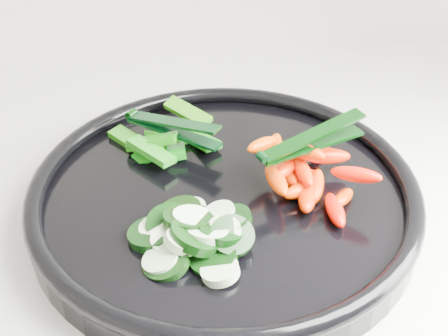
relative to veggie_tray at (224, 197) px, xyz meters
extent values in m
cylinder|color=black|center=(0.00, 0.00, -0.01)|extent=(0.38, 0.38, 0.02)
torus|color=black|center=(0.00, 0.00, 0.01)|extent=(0.38, 0.38, 0.02)
cylinder|color=black|center=(-0.06, -0.09, 0.01)|extent=(0.06, 0.06, 0.03)
cylinder|color=#CAE9BB|center=(-0.06, -0.09, 0.01)|extent=(0.04, 0.04, 0.02)
cylinder|color=black|center=(-0.05, -0.05, 0.01)|extent=(0.05, 0.05, 0.03)
cylinder|color=#E2FBC9|center=(-0.06, -0.07, 0.01)|extent=(0.04, 0.04, 0.02)
cylinder|color=black|center=(-0.02, -0.09, 0.01)|extent=(0.06, 0.06, 0.02)
cylinder|color=#CDEEBE|center=(-0.02, -0.11, 0.01)|extent=(0.04, 0.04, 0.02)
cylinder|color=black|center=(-0.04, -0.03, 0.01)|extent=(0.06, 0.06, 0.02)
cylinder|color=#D9F4C3|center=(-0.04, -0.03, 0.01)|extent=(0.05, 0.05, 0.02)
cylinder|color=black|center=(-0.07, -0.05, 0.01)|extent=(0.06, 0.06, 0.02)
cylinder|color=#DDF4C3|center=(-0.06, -0.05, 0.01)|extent=(0.05, 0.05, 0.01)
cylinder|color=black|center=(-0.05, -0.07, 0.01)|extent=(0.05, 0.06, 0.03)
cylinder|color=beige|center=(-0.06, -0.06, 0.01)|extent=(0.03, 0.03, 0.02)
cylinder|color=black|center=(-0.04, -0.05, 0.02)|extent=(0.06, 0.06, 0.02)
cylinder|color=#E2F8C7|center=(-0.03, -0.05, 0.02)|extent=(0.05, 0.05, 0.02)
cylinder|color=black|center=(-0.03, -0.07, 0.02)|extent=(0.05, 0.05, 0.03)
cylinder|color=#CFF2C1|center=(-0.05, -0.08, 0.02)|extent=(0.03, 0.04, 0.02)
cylinder|color=black|center=(0.00, -0.08, 0.02)|extent=(0.05, 0.05, 0.03)
cylinder|color=beige|center=(-0.01, -0.07, 0.02)|extent=(0.04, 0.04, 0.02)
cylinder|color=black|center=(0.00, -0.06, 0.02)|extent=(0.04, 0.04, 0.02)
cylinder|color=beige|center=(-0.01, -0.05, 0.02)|extent=(0.03, 0.03, 0.02)
cylinder|color=black|center=(-0.01, -0.07, 0.02)|extent=(0.06, 0.06, 0.02)
cylinder|color=beige|center=(-0.02, -0.07, 0.02)|extent=(0.04, 0.04, 0.02)
ellipsoid|color=#FA5D00|center=(0.09, -0.01, 0.01)|extent=(0.03, 0.05, 0.02)
ellipsoid|color=#F85500|center=(0.07, -0.01, 0.01)|extent=(0.05, 0.04, 0.02)
ellipsoid|color=#FF1000|center=(0.10, -0.05, 0.01)|extent=(0.02, 0.05, 0.02)
ellipsoid|color=red|center=(0.06, 0.01, 0.01)|extent=(0.03, 0.05, 0.03)
ellipsoid|color=#EC4000|center=(0.11, -0.03, 0.01)|extent=(0.03, 0.04, 0.02)
ellipsoid|color=#FF4A00|center=(0.06, 0.02, 0.01)|extent=(0.02, 0.05, 0.02)
ellipsoid|color=#EF2000|center=(0.07, -0.03, 0.01)|extent=(0.03, 0.05, 0.02)
ellipsoid|color=#FF1100|center=(0.08, 0.01, 0.01)|extent=(0.05, 0.02, 0.02)
ellipsoid|color=#EB0C00|center=(0.11, 0.07, 0.01)|extent=(0.02, 0.04, 0.02)
ellipsoid|color=#F25900|center=(0.06, 0.06, 0.01)|extent=(0.03, 0.05, 0.02)
ellipsoid|color=#F06200|center=(0.05, -0.01, 0.03)|extent=(0.02, 0.05, 0.02)
ellipsoid|color=#FF6300|center=(0.10, 0.04, 0.03)|extent=(0.04, 0.05, 0.03)
ellipsoid|color=red|center=(0.06, 0.00, 0.03)|extent=(0.04, 0.04, 0.02)
ellipsoid|color=#FC0D00|center=(0.07, 0.00, 0.03)|extent=(0.02, 0.05, 0.02)
ellipsoid|color=#F82D00|center=(0.07, 0.02, 0.03)|extent=(0.04, 0.04, 0.02)
ellipsoid|color=#FF0E00|center=(0.10, 0.02, 0.03)|extent=(0.05, 0.02, 0.02)
ellipsoid|color=#E23000|center=(0.08, 0.01, 0.04)|extent=(0.05, 0.05, 0.03)
ellipsoid|color=#E43900|center=(0.04, 0.02, 0.04)|extent=(0.04, 0.03, 0.02)
ellipsoid|color=#E74200|center=(0.09, 0.01, 0.04)|extent=(0.05, 0.03, 0.02)
ellipsoid|color=#FF1100|center=(0.12, -0.03, 0.04)|extent=(0.05, 0.04, 0.02)
cube|color=#0A6A0E|center=(-0.04, 0.08, 0.01)|extent=(0.02, 0.06, 0.02)
cube|color=#186709|center=(-0.05, 0.09, 0.01)|extent=(0.05, 0.03, 0.02)
cube|color=#0A6B0D|center=(-0.01, 0.09, 0.01)|extent=(0.04, 0.06, 0.02)
cube|color=#09650F|center=(-0.05, 0.08, 0.01)|extent=(0.07, 0.06, 0.03)
cube|color=#156E0A|center=(-0.09, 0.10, 0.01)|extent=(0.05, 0.05, 0.01)
cube|color=#166709|center=(-0.06, 0.09, 0.01)|extent=(0.02, 0.06, 0.03)
cube|color=#23740B|center=(-0.07, 0.08, 0.02)|extent=(0.06, 0.03, 0.02)
cube|color=#0B7412|center=(-0.07, 0.06, 0.02)|extent=(0.05, 0.06, 0.01)
cube|color=#22710A|center=(-0.02, 0.13, 0.02)|extent=(0.05, 0.05, 0.02)
cylinder|color=black|center=(0.03, -0.01, 0.05)|extent=(0.01, 0.01, 0.01)
cube|color=black|center=(0.08, 0.01, 0.05)|extent=(0.11, 0.06, 0.00)
cube|color=black|center=(0.08, 0.01, 0.06)|extent=(0.11, 0.06, 0.02)
cylinder|color=black|center=(-0.09, 0.12, 0.03)|extent=(0.01, 0.01, 0.01)
cube|color=black|center=(-0.04, 0.08, 0.02)|extent=(0.10, 0.08, 0.00)
cube|color=black|center=(-0.04, 0.08, 0.04)|extent=(0.10, 0.08, 0.02)
camera|label=1|loc=(-0.06, -0.46, 0.38)|focal=50.00mm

